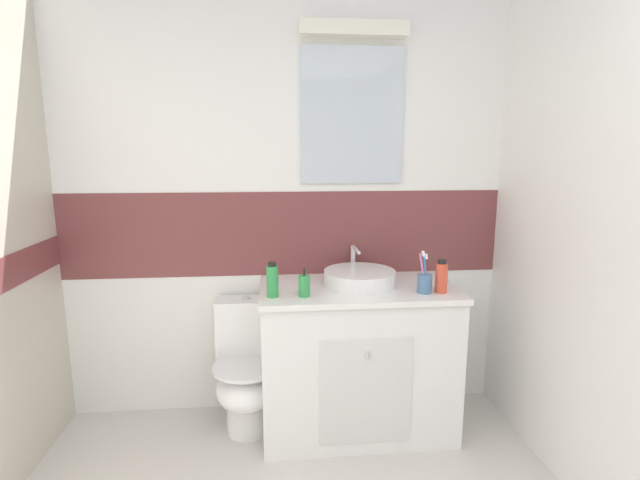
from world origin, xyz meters
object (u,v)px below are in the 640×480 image
(toothbrush_cup, at_px, (424,282))
(shampoo_bottle_tall, at_px, (272,280))
(toilet, at_px, (247,371))
(sink_basin, at_px, (360,277))
(soap_dispenser, at_px, (304,286))
(mouthwash_bottle, at_px, (441,277))

(toothbrush_cup, xyz_separation_m, shampoo_bottle_tall, (-0.80, 0.00, 0.03))
(shampoo_bottle_tall, bearing_deg, toilet, 128.82)
(toilet, relative_size, toothbrush_cup, 3.35)
(sink_basin, height_order, soap_dispenser, sink_basin)
(shampoo_bottle_tall, distance_m, mouthwash_bottle, 0.89)
(sink_basin, bearing_deg, soap_dispenser, -150.48)
(mouthwash_bottle, bearing_deg, toothbrush_cup, 177.55)
(sink_basin, bearing_deg, toothbrush_cup, -29.38)
(toothbrush_cup, xyz_separation_m, mouthwash_bottle, (0.09, -0.00, 0.03))
(toilet, height_order, mouthwash_bottle, mouthwash_bottle)
(shampoo_bottle_tall, bearing_deg, soap_dispenser, -2.82)
(toothbrush_cup, bearing_deg, shampoo_bottle_tall, 179.69)
(soap_dispenser, relative_size, shampoo_bottle_tall, 0.83)
(sink_basin, height_order, shampoo_bottle_tall, sink_basin)
(soap_dispenser, bearing_deg, toilet, 147.65)
(soap_dispenser, height_order, shampoo_bottle_tall, shampoo_bottle_tall)
(soap_dispenser, bearing_deg, toothbrush_cup, 0.34)
(toothbrush_cup, bearing_deg, toilet, 168.28)
(sink_basin, height_order, mouthwash_bottle, sink_basin)
(toilet, bearing_deg, sink_basin, -1.82)
(sink_basin, distance_m, mouthwash_bottle, 0.44)
(toothbrush_cup, distance_m, soap_dispenser, 0.63)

